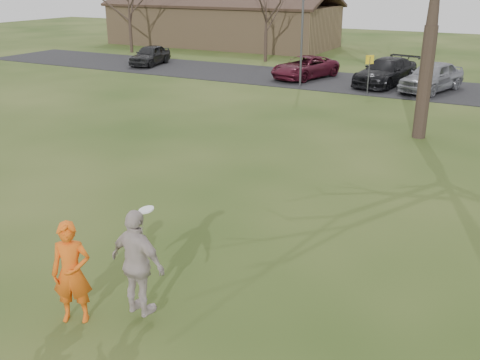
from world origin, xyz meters
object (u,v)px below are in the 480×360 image
at_px(car_3, 386,72).
at_px(player_defender, 72,273).
at_px(catching_play, 138,263).
at_px(building, 222,23).
at_px(car_2, 305,67).
at_px(lamp_post, 303,14).
at_px(car_0, 150,55).
at_px(car_4, 432,76).

bearing_deg(car_3, player_defender, -76.17).
height_order(catching_play, building, building).
xyz_separation_m(car_2, lamp_post, (0.76, -2.57, 3.27)).
xyz_separation_m(player_defender, car_0, (-17.23, 25.21, -0.24)).
height_order(car_4, building, building).
distance_m(car_0, car_4, 19.12).
distance_m(player_defender, lamp_post, 23.45).
relative_size(car_4, catching_play, 2.35).
bearing_deg(catching_play, lamp_post, 105.07).
relative_size(building, lamp_post, 3.29).
bearing_deg(building, lamp_post, -47.91).
bearing_deg(building, car_3, -35.37).
bearing_deg(car_4, car_3, -176.63).
xyz_separation_m(player_defender, car_2, (-5.66, 25.30, -0.26)).
bearing_deg(player_defender, car_4, 57.34).
bearing_deg(catching_play, car_4, 88.11).
bearing_deg(player_defender, building, 88.01).
height_order(car_2, catching_play, catching_play).
bearing_deg(car_3, car_2, -167.52).
bearing_deg(building, catching_play, -62.09).
height_order(player_defender, building, building).
bearing_deg(car_3, lamp_post, -135.89).
xyz_separation_m(car_0, building, (-1.67, 13.02, 1.21)).
bearing_deg(building, car_2, -44.31).
bearing_deg(lamp_post, car_2, 106.37).
bearing_deg(car_2, player_defender, -61.25).
height_order(player_defender, lamp_post, lamp_post).
height_order(car_2, car_4, car_4).
bearing_deg(car_4, car_0, -164.49).
relative_size(catching_play, building, 0.10).
height_order(car_4, catching_play, catching_play).
relative_size(car_0, catching_play, 2.02).
distance_m(car_3, building, 22.31).
height_order(player_defender, car_3, player_defender).
xyz_separation_m(car_4, catching_play, (-0.80, -24.20, 0.35)).
bearing_deg(car_0, car_3, -9.32).
relative_size(car_0, car_2, 0.84).
distance_m(player_defender, car_0, 30.54).
bearing_deg(car_2, car_0, -163.38).
distance_m(car_2, lamp_post, 4.23).
bearing_deg(building, player_defender, -63.69).
distance_m(catching_play, lamp_post, 23.19).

